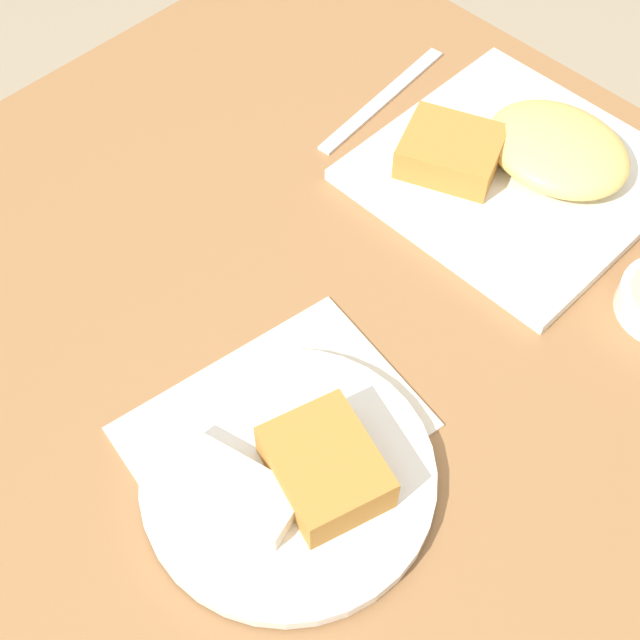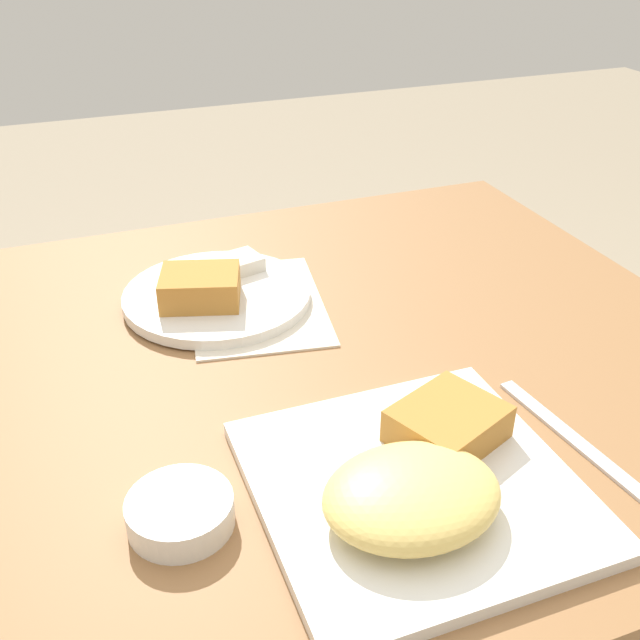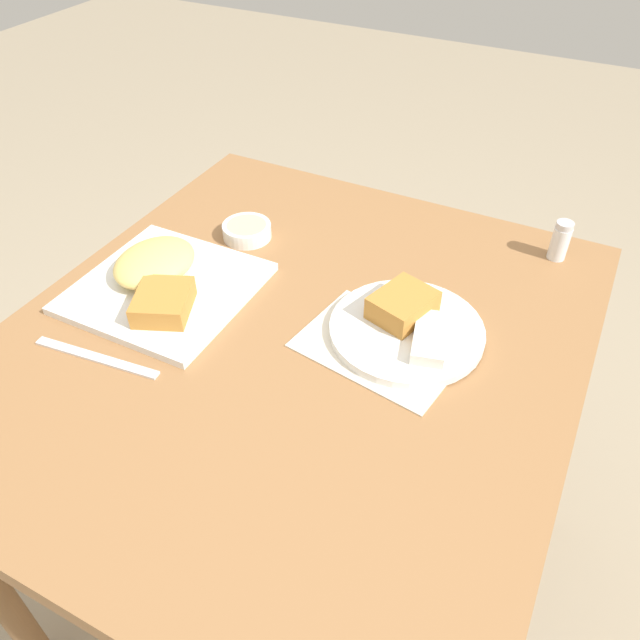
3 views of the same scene
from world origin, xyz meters
The scene contains 6 objects.
ground_plane centered at (0.00, 0.00, 0.00)m, with size 8.00×8.00×0.00m, color gray.
dining_table centered at (0.00, 0.00, 0.67)m, with size 0.99×0.89×0.76m.
menu_card centered at (-0.04, 0.14, 0.76)m, with size 0.21×0.27×0.00m.
plate_square_near centered at (0.00, -0.26, 0.78)m, with size 0.29×0.29×0.06m.
plate_oval_far centered at (-0.09, 0.16, 0.78)m, with size 0.25×0.25×0.05m.
butter_knife centered at (0.18, -0.24, 0.76)m, with size 0.04×0.22×0.00m.
Camera 1 is at (-0.33, 0.37, 1.45)m, focal length 50.00 mm.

